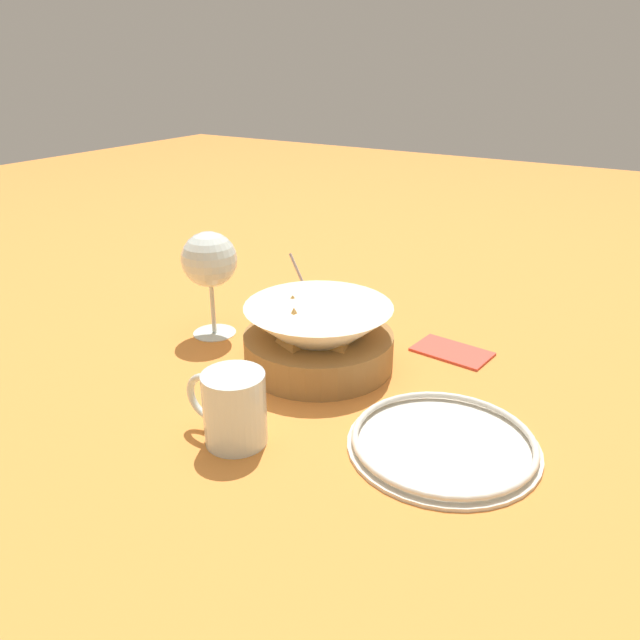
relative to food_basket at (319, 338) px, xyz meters
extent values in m
plane|color=orange|center=(0.00, 0.00, -0.04)|extent=(4.00, 4.00, 0.00)
cylinder|color=olive|center=(0.00, 0.00, -0.02)|extent=(0.22, 0.22, 0.05)
cone|color=#EDE5C6|center=(0.00, 0.00, 0.01)|extent=(0.21, 0.21, 0.09)
cylinder|color=#3D842D|center=(0.00, 0.00, -0.01)|extent=(0.16, 0.16, 0.01)
pyramid|color=#CC8E42|center=(0.05, 0.00, 0.02)|extent=(0.10, 0.09, 0.07)
pyramid|color=#CC8E42|center=(0.01, 0.04, 0.02)|extent=(0.08, 0.09, 0.07)
pyramid|color=#CC8E42|center=(-0.04, 0.02, 0.01)|extent=(0.08, 0.07, 0.05)
pyramid|color=#CC8E42|center=(-0.04, -0.03, 0.01)|extent=(0.07, 0.08, 0.05)
pyramid|color=#CC8E42|center=(0.00, 0.00, 0.02)|extent=(0.09, 0.08, 0.06)
cylinder|color=#B7B7BC|center=(0.11, -0.14, -0.02)|extent=(0.06, 0.06, 0.04)
cylinder|color=#CC4C14|center=(0.11, -0.14, -0.02)|extent=(0.05, 0.05, 0.03)
cylinder|color=#B7B7BC|center=(0.12, -0.14, 0.02)|extent=(0.05, 0.01, 0.10)
cylinder|color=silver|center=(0.20, 0.00, -0.04)|extent=(0.07, 0.07, 0.00)
cylinder|color=silver|center=(0.20, 0.00, 0.00)|extent=(0.01, 0.01, 0.09)
sphere|color=silver|center=(0.20, 0.00, 0.08)|extent=(0.09, 0.09, 0.09)
sphere|color=beige|center=(0.20, 0.00, 0.07)|extent=(0.06, 0.06, 0.06)
cylinder|color=silver|center=(-0.02, 0.22, 0.00)|extent=(0.07, 0.07, 0.09)
cylinder|color=#935119|center=(-0.02, 0.22, -0.01)|extent=(0.06, 0.06, 0.06)
torus|color=silver|center=(0.02, 0.22, 0.00)|extent=(0.06, 0.01, 0.06)
cylinder|color=silver|center=(-0.23, 0.10, -0.04)|extent=(0.22, 0.22, 0.01)
torus|color=silver|center=(-0.23, 0.10, -0.03)|extent=(0.21, 0.21, 0.01)
cube|color=#DB4C3D|center=(-0.15, -0.14, -0.04)|extent=(0.12, 0.08, 0.01)
camera|label=1|loc=(-0.43, 0.70, 0.38)|focal=35.00mm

